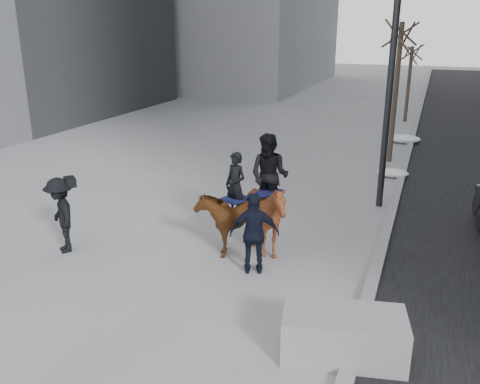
% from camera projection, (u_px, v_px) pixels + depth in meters
% --- Properties ---
extents(ground, '(120.00, 120.00, 0.00)m').
position_uv_depth(ground, '(219.00, 278.00, 10.52)').
color(ground, gray).
rests_on(ground, ground).
extents(curb, '(0.25, 90.00, 0.12)m').
position_uv_depth(curb, '(404.00, 167.00, 18.36)').
color(curb, gray).
rests_on(curb, ground).
extents(planter, '(2.05, 1.30, 0.76)m').
position_uv_depth(planter, '(343.00, 335.00, 7.93)').
color(planter, gray).
rests_on(planter, ground).
extents(tree_near, '(1.20, 1.20, 5.63)m').
position_uv_depth(tree_near, '(396.00, 87.00, 18.51)').
color(tree_near, '#33251E').
rests_on(tree_near, ground).
extents(tree_far, '(1.20, 1.20, 4.33)m').
position_uv_depth(tree_far, '(409.00, 80.00, 26.60)').
color(tree_far, '#3B2F23').
rests_on(tree_far, ground).
extents(mounted_left, '(1.44, 1.92, 2.26)m').
position_uv_depth(mounted_left, '(234.00, 214.00, 11.69)').
color(mounted_left, '#46230E').
rests_on(mounted_left, ground).
extents(mounted_right, '(1.57, 1.73, 2.75)m').
position_uv_depth(mounted_right, '(267.00, 208.00, 11.33)').
color(mounted_right, '#461F0E').
rests_on(mounted_right, ground).
extents(feeder, '(1.11, 1.02, 1.75)m').
position_uv_depth(feeder, '(255.00, 234.00, 10.50)').
color(feeder, black).
rests_on(feeder, ground).
extents(camera_crew, '(1.29, 1.23, 1.75)m').
position_uv_depth(camera_crew, '(61.00, 215.00, 11.49)').
color(camera_crew, black).
rests_on(camera_crew, ground).
extents(lamppost, '(0.25, 2.24, 9.09)m').
position_uv_depth(lamppost, '(395.00, 24.00, 12.92)').
color(lamppost, black).
rests_on(lamppost, ground).
extents(snow_piles, '(1.42, 16.74, 0.36)m').
position_uv_depth(snow_piles, '(391.00, 176.00, 16.99)').
color(snow_piles, white).
rests_on(snow_piles, ground).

